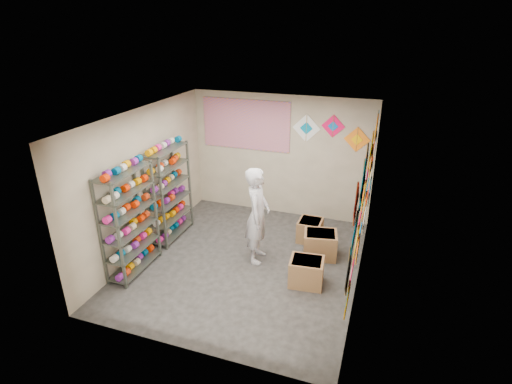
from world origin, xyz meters
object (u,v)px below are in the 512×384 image
at_px(carton_b, 320,244).
at_px(carton_c, 310,230).
at_px(shopkeeper, 257,215).
at_px(shelf_rack_back, 169,193).
at_px(carton_a, 306,272).
at_px(shelf_rack_front, 130,222).

bearing_deg(carton_b, carton_c, 108.50).
height_order(shopkeeper, carton_b, shopkeeper).
height_order(shelf_rack_back, carton_a, shelf_rack_back).
bearing_deg(carton_c, shelf_rack_front, -142.19).
bearing_deg(carton_c, shopkeeper, -126.90).
xyz_separation_m(carton_a, carton_c, (-0.25, 1.46, -0.01)).
bearing_deg(shopkeeper, shelf_rack_back, 74.55).
bearing_deg(shelf_rack_front, carton_a, 10.97).
relative_size(shelf_rack_front, shopkeeper, 1.06).
bearing_deg(shopkeeper, shelf_rack_front, 110.29).
bearing_deg(shelf_rack_back, carton_b, 3.88).
xyz_separation_m(shopkeeper, carton_b, (1.08, 0.47, -0.65)).
distance_m(carton_b, carton_c, 0.61).
bearing_deg(shelf_rack_front, shopkeeper, 28.12).
relative_size(shelf_rack_back, carton_a, 3.43).
relative_size(carton_a, carton_c, 1.11).
relative_size(shelf_rack_front, carton_b, 3.16).
bearing_deg(carton_c, shelf_rack_back, -163.84).
xyz_separation_m(shelf_rack_front, shopkeeper, (1.95, 1.04, -0.05)).
xyz_separation_m(shelf_rack_back, carton_b, (3.03, 0.21, -0.70)).
height_order(shopkeeper, carton_a, shopkeeper).
xyz_separation_m(shelf_rack_front, carton_b, (3.03, 1.51, -0.70)).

